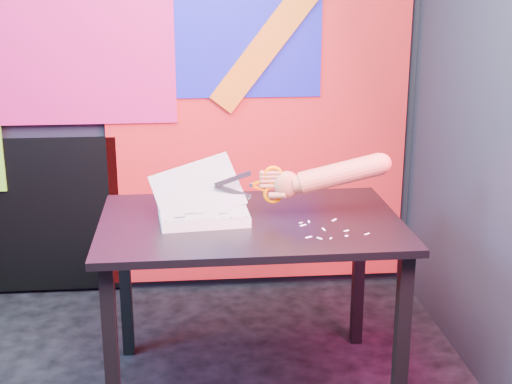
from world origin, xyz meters
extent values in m
cube|color=#20202A|center=(0.00, 1.50, 1.35)|extent=(3.00, 0.01, 2.70)
cube|color=red|center=(0.65, 1.47, 0.85)|extent=(1.60, 0.02, 1.60)
cube|color=#1918BC|center=(0.55, 1.46, 1.45)|extent=(0.85, 0.02, 0.75)
cube|color=#C2145C|center=(-0.25, 1.45, 1.35)|extent=(0.95, 0.02, 0.80)
cube|color=orange|center=(0.85, 1.44, 1.55)|extent=(0.91, 0.02, 1.11)
cube|color=black|center=(-0.01, 0.09, 0.36)|extent=(0.05, 0.05, 0.72)
cube|color=black|center=(-0.02, 0.76, 0.36)|extent=(0.05, 0.05, 0.72)
cube|color=black|center=(1.06, 0.10, 0.36)|extent=(0.05, 0.05, 0.72)
cube|color=black|center=(1.05, 0.78, 0.36)|extent=(0.05, 0.05, 0.72)
cube|color=black|center=(0.52, 0.43, 0.73)|extent=(1.20, 0.81, 0.03)
cube|color=white|center=(0.34, 0.44, 0.77)|extent=(0.36, 0.28, 0.04)
cube|color=white|center=(0.34, 0.44, 0.79)|extent=(0.36, 0.28, 0.00)
cube|color=white|center=(0.34, 0.44, 0.80)|extent=(0.36, 0.27, 0.10)
cube|color=white|center=(0.33, 0.46, 0.82)|extent=(0.38, 0.26, 0.18)
cube|color=white|center=(0.32, 0.47, 0.87)|extent=(0.39, 0.23, 0.25)
cylinder|color=black|center=(0.20, 0.32, 0.79)|extent=(0.01, 0.01, 0.00)
cylinder|color=black|center=(0.23, 0.32, 0.79)|extent=(0.01, 0.01, 0.00)
cylinder|color=black|center=(0.26, 0.32, 0.79)|extent=(0.01, 0.01, 0.00)
cylinder|color=black|center=(0.29, 0.32, 0.79)|extent=(0.01, 0.01, 0.00)
cylinder|color=black|center=(0.32, 0.33, 0.79)|extent=(0.01, 0.01, 0.00)
cylinder|color=black|center=(0.35, 0.33, 0.79)|extent=(0.01, 0.01, 0.00)
cylinder|color=black|center=(0.38, 0.33, 0.79)|extent=(0.01, 0.01, 0.00)
cylinder|color=black|center=(0.41, 0.34, 0.79)|extent=(0.01, 0.01, 0.00)
cylinder|color=black|center=(0.44, 0.34, 0.79)|extent=(0.01, 0.01, 0.00)
cylinder|color=black|center=(0.47, 0.34, 0.79)|extent=(0.01, 0.01, 0.00)
cylinder|color=black|center=(0.50, 0.35, 0.79)|extent=(0.01, 0.01, 0.00)
cylinder|color=black|center=(0.17, 0.54, 0.79)|extent=(0.01, 0.01, 0.00)
cylinder|color=black|center=(0.20, 0.54, 0.79)|extent=(0.01, 0.01, 0.00)
cylinder|color=black|center=(0.23, 0.55, 0.79)|extent=(0.01, 0.01, 0.00)
cylinder|color=black|center=(0.26, 0.55, 0.79)|extent=(0.01, 0.01, 0.00)
cylinder|color=black|center=(0.29, 0.55, 0.79)|extent=(0.01, 0.01, 0.00)
cylinder|color=black|center=(0.32, 0.56, 0.79)|extent=(0.01, 0.01, 0.00)
cylinder|color=black|center=(0.35, 0.56, 0.79)|extent=(0.01, 0.01, 0.00)
cylinder|color=black|center=(0.39, 0.56, 0.79)|extent=(0.01, 0.01, 0.00)
cylinder|color=black|center=(0.42, 0.56, 0.79)|extent=(0.01, 0.01, 0.00)
cylinder|color=black|center=(0.45, 0.57, 0.79)|extent=(0.01, 0.01, 0.00)
cylinder|color=black|center=(0.48, 0.57, 0.79)|extent=(0.01, 0.01, 0.00)
cube|color=black|center=(0.25, 0.48, 0.79)|extent=(0.06, 0.02, 0.00)
cube|color=black|center=(0.35, 0.47, 0.79)|extent=(0.05, 0.02, 0.00)
cube|color=black|center=(0.30, 0.40, 0.79)|extent=(0.08, 0.02, 0.00)
cube|color=black|center=(0.41, 0.40, 0.79)|extent=(0.04, 0.01, 0.00)
cube|color=black|center=(0.24, 0.36, 0.79)|extent=(0.05, 0.02, 0.00)
cube|color=black|center=(0.37, 0.52, 0.79)|extent=(0.05, 0.02, 0.00)
cube|color=silver|center=(0.45, 0.46, 0.91)|extent=(0.15, 0.01, 0.07)
cube|color=silver|center=(0.45, 0.46, 0.86)|extent=(0.15, 0.01, 0.07)
cylinder|color=silver|center=(0.53, 0.45, 0.89)|extent=(0.02, 0.01, 0.02)
cube|color=#D36C00|center=(0.55, 0.45, 0.88)|extent=(0.06, 0.01, 0.03)
cube|color=#D36C00|center=(0.55, 0.45, 0.90)|extent=(0.06, 0.01, 0.03)
torus|color=#D36C00|center=(0.61, 0.45, 0.93)|extent=(0.08, 0.02, 0.08)
torus|color=#D36C00|center=(0.61, 0.45, 0.85)|extent=(0.08, 0.02, 0.08)
ellipsoid|color=#BB623E|center=(0.67, 0.44, 0.89)|extent=(0.11, 0.06, 0.11)
cylinder|color=#BB623E|center=(0.61, 0.45, 0.88)|extent=(0.08, 0.02, 0.02)
cylinder|color=#BB623E|center=(0.61, 0.45, 0.90)|extent=(0.08, 0.02, 0.02)
cylinder|color=#BB623E|center=(0.61, 0.45, 0.92)|extent=(0.07, 0.02, 0.02)
cylinder|color=#BB623E|center=(0.61, 0.45, 0.94)|extent=(0.06, 0.02, 0.02)
cylinder|color=#BB623E|center=(0.63, 0.43, 0.85)|extent=(0.07, 0.05, 0.03)
cylinder|color=#BB623E|center=(0.72, 0.44, 0.89)|extent=(0.07, 0.08, 0.07)
cylinder|color=#BB623E|center=(0.88, 0.43, 0.93)|extent=(0.34, 0.11, 0.16)
sphere|color=#BB623E|center=(1.04, 0.43, 0.97)|extent=(0.08, 0.08, 0.08)
cube|color=white|center=(0.80, 0.19, 0.75)|extent=(0.01, 0.02, 0.00)
cube|color=white|center=(0.72, 0.21, 0.75)|extent=(0.03, 0.02, 0.00)
cube|color=white|center=(0.76, 0.20, 0.75)|extent=(0.02, 0.02, 0.00)
cube|color=white|center=(0.72, 0.35, 0.75)|extent=(0.03, 0.02, 0.00)
cube|color=white|center=(0.72, 0.37, 0.75)|extent=(0.02, 0.01, 0.00)
cube|color=white|center=(0.79, 0.29, 0.75)|extent=(0.01, 0.03, 0.00)
cube|color=white|center=(0.87, 0.27, 0.75)|extent=(0.02, 0.02, 0.00)
cube|color=white|center=(0.94, 0.23, 0.75)|extent=(0.02, 0.02, 0.00)
cube|color=white|center=(0.75, 0.39, 0.75)|extent=(0.01, 0.03, 0.00)
cube|color=white|center=(0.86, 0.21, 0.75)|extent=(0.02, 0.02, 0.00)
cube|color=white|center=(0.85, 0.40, 0.75)|extent=(0.03, 0.03, 0.00)
camera|label=1|loc=(0.30, -2.23, 1.66)|focal=50.00mm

